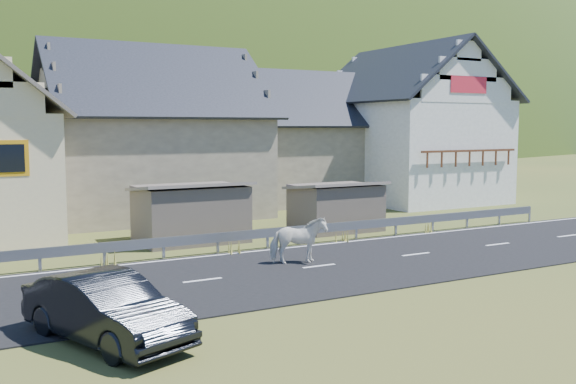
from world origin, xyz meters
TOP-DOWN VIEW (x-y plane):
  - ground at (0.00, 0.00)m, footprint 160.00×160.00m
  - road at (0.00, 0.00)m, footprint 60.00×7.00m
  - lane_markings at (0.00, 0.00)m, footprint 60.00×6.60m
  - guardrail at (-0.00, 3.68)m, footprint 28.10×0.09m
  - shed_left at (-2.00, 6.50)m, footprint 4.30×3.30m
  - shed_right at (4.50, 6.00)m, footprint 3.80×2.90m
  - house_stone_a at (-1.00, 15.00)m, footprint 10.80×9.80m
  - house_stone_b at (9.00, 17.00)m, footprint 9.80×8.80m
  - house_white at (15.00, 14.00)m, footprint 8.80×10.80m
  - mountain at (5.00, 180.00)m, footprint 440.00×280.00m
  - horse at (-0.39, 0.68)m, footprint 1.24×1.97m
  - car at (-7.69, -4.00)m, footprint 2.98×4.63m

SIDE VIEW (x-z plane):
  - mountain at x=5.00m, z-range -150.00..110.00m
  - ground at x=0.00m, z-range 0.00..0.00m
  - road at x=0.00m, z-range 0.00..0.04m
  - lane_markings at x=0.00m, z-range 0.04..0.05m
  - guardrail at x=0.00m, z-range 0.19..0.94m
  - car at x=-7.69m, z-range 0.00..1.44m
  - horse at x=-0.39m, z-range 0.04..1.58m
  - shed_right at x=4.50m, z-range -0.10..2.10m
  - shed_left at x=-2.00m, z-range -0.10..2.30m
  - house_stone_b at x=9.00m, z-range 0.19..8.29m
  - house_stone_a at x=-1.00m, z-range 0.18..9.08m
  - house_white at x=15.00m, z-range 0.21..9.91m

